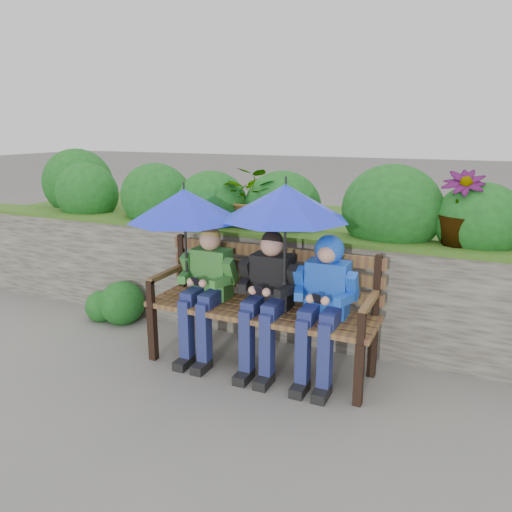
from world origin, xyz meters
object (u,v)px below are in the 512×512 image
at_px(umbrella_left, 184,205).
at_px(umbrella_right, 286,202).
at_px(boy_left, 206,285).
at_px(boy_right, 324,296).
at_px(boy_middle, 267,294).
at_px(park_bench, 263,299).

height_order(umbrella_left, umbrella_right, umbrella_right).
xyz_separation_m(boy_left, umbrella_left, (-0.18, -0.02, 0.69)).
bearing_deg(boy_right, boy_middle, -178.43).
relative_size(park_bench, boy_left, 1.66).
bearing_deg(boy_left, umbrella_right, -1.81).
distance_m(boy_right, umbrella_left, 1.39).
xyz_separation_m(park_bench, boy_left, (-0.50, -0.09, 0.09)).
distance_m(boy_right, umbrella_right, 0.79).
bearing_deg(park_bench, umbrella_left, -170.66).
relative_size(boy_middle, umbrella_right, 1.19).
xyz_separation_m(boy_middle, umbrella_right, (0.15, -0.02, 0.76)).
relative_size(boy_left, boy_right, 0.99).
relative_size(boy_left, umbrella_right, 1.18).
xyz_separation_m(boy_left, boy_middle, (0.57, -0.00, 0.01)).
xyz_separation_m(boy_right, umbrella_right, (-0.32, -0.03, 0.72)).
xyz_separation_m(park_bench, boy_right, (0.55, -0.08, 0.13)).
bearing_deg(umbrella_right, boy_middle, 172.06).
relative_size(park_bench, umbrella_right, 1.96).
distance_m(boy_middle, umbrella_right, 0.78).
height_order(boy_middle, umbrella_left, umbrella_left).
height_order(boy_left, umbrella_right, umbrella_right).
bearing_deg(boy_middle, boy_left, 179.85).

